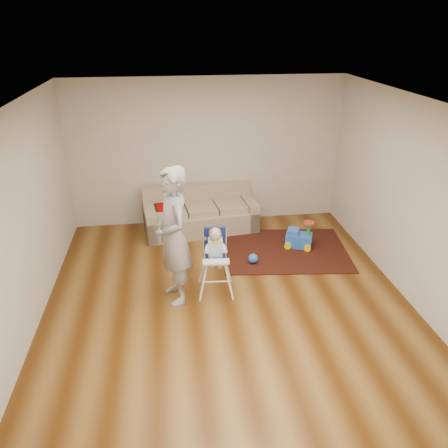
{
  "coord_description": "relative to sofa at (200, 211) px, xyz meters",
  "views": [
    {
      "loc": [
        -0.73,
        -5.02,
        3.58
      ],
      "look_at": [
        0.0,
        0.4,
        1.0
      ],
      "focal_mm": 35.0,
      "sensor_mm": 36.0,
      "label": 1
    }
  ],
  "objects": [
    {
      "name": "ground",
      "position": [
        0.18,
        -2.3,
        -0.39
      ],
      "size": [
        5.5,
        5.5,
        0.0
      ],
      "primitive_type": "plane",
      "color": "#4A2809",
      "rests_on": "ground"
    },
    {
      "name": "sofa",
      "position": [
        0.0,
        0.0,
        0.0
      ],
      "size": [
        2.12,
        1.07,
        0.79
      ],
      "rotation": [
        0.0,
        0.0,
        0.12
      ],
      "color": "tan",
      "rests_on": "ground"
    },
    {
      "name": "ride_on_toy",
      "position": [
        1.61,
        -0.89,
        -0.14
      ],
      "size": [
        0.52,
        0.45,
        0.48
      ],
      "primitive_type": null,
      "rotation": [
        0.0,
        0.0,
        -0.39
      ],
      "color": "blue",
      "rests_on": "area_rug"
    },
    {
      "name": "room_envelope",
      "position": [
        0.18,
        -1.77,
        1.48
      ],
      "size": [
        5.04,
        5.52,
        2.72
      ],
      "color": "#BDB8A9",
      "rests_on": "ground"
    },
    {
      "name": "area_rug",
      "position": [
        1.34,
        -0.98,
        -0.38
      ],
      "size": [
        2.24,
        1.78,
        0.02
      ],
      "primitive_type": "cube",
      "rotation": [
        0.0,
        0.0,
        -0.11
      ],
      "color": "black",
      "rests_on": "ground"
    },
    {
      "name": "side_table",
      "position": [
        -0.64,
        0.08,
        -0.13
      ],
      "size": [
        0.53,
        0.53,
        0.53
      ],
      "primitive_type": null,
      "color": "black",
      "rests_on": "ground"
    },
    {
      "name": "toy_ball",
      "position": [
        0.73,
        -1.35,
        -0.3
      ],
      "size": [
        0.16,
        0.16,
        0.16
      ],
      "primitive_type": "sphere",
      "color": "blue",
      "rests_on": "area_rug"
    },
    {
      "name": "adult",
      "position": [
        -0.53,
        -2.13,
        0.57
      ],
      "size": [
        0.64,
        0.8,
        1.92
      ],
      "primitive_type": "imported",
      "rotation": [
        0.0,
        0.0,
        -1.29
      ],
      "color": "gray",
      "rests_on": "ground"
    },
    {
      "name": "high_chair",
      "position": [
        0.04,
        -2.03,
        0.1
      ],
      "size": [
        0.5,
        0.5,
        1.02
      ],
      "rotation": [
        0.0,
        0.0,
        -0.07
      ],
      "color": "white",
      "rests_on": "ground"
    }
  ]
}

